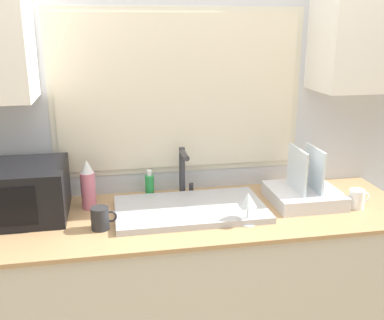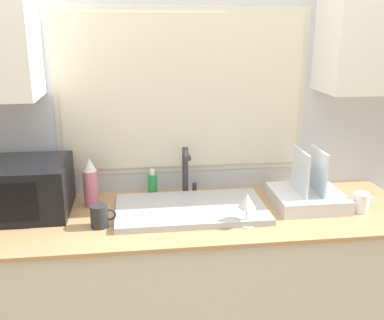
{
  "view_description": "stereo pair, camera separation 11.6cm",
  "coord_description": "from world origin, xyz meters",
  "views": [
    {
      "loc": [
        -0.37,
        -1.65,
        1.81
      ],
      "look_at": [
        -0.0,
        0.3,
        1.2
      ],
      "focal_mm": 42.0,
      "sensor_mm": 36.0,
      "label": 1
    },
    {
      "loc": [
        -0.25,
        -1.67,
        1.81
      ],
      "look_at": [
        -0.0,
        0.3,
        1.2
      ],
      "focal_mm": 42.0,
      "sensor_mm": 36.0,
      "label": 2
    }
  ],
  "objects": [
    {
      "name": "sink_basin",
      "position": [
        -0.0,
        0.35,
        0.94
      ],
      "size": [
        0.73,
        0.42,
        0.03
      ],
      "color": "#B2B2B7",
      "rests_on": "countertop"
    },
    {
      "name": "mug_near_sink",
      "position": [
        -0.43,
        0.23,
        0.97
      ],
      "size": [
        0.12,
        0.08,
        0.1
      ],
      "color": "#262628",
      "rests_on": "countertop"
    },
    {
      "name": "spray_bottle",
      "position": [
        -0.49,
        0.49,
        1.04
      ],
      "size": [
        0.07,
        0.07,
        0.25
      ],
      "color": "#D8728C",
      "rests_on": "countertop"
    },
    {
      "name": "wall_back",
      "position": [
        0.0,
        0.66,
        1.42
      ],
      "size": [
        6.0,
        0.38,
        2.6
      ],
      "color": "silver",
      "rests_on": "ground_plane"
    },
    {
      "name": "microwave",
      "position": [
        -0.81,
        0.45,
        1.05
      ],
      "size": [
        0.45,
        0.39,
        0.25
      ],
      "color": "black",
      "rests_on": "countertop"
    },
    {
      "name": "wine_glass",
      "position": [
        0.23,
        0.16,
        1.03
      ],
      "size": [
        0.08,
        0.08,
        0.15
      ],
      "color": "silver",
      "rests_on": "countertop"
    },
    {
      "name": "mug_by_rack",
      "position": [
        0.83,
        0.25,
        0.97
      ],
      "size": [
        0.11,
        0.08,
        0.1
      ],
      "color": "white",
      "rests_on": "countertop"
    },
    {
      "name": "soap_bottle",
      "position": [
        -0.18,
        0.59,
        0.99
      ],
      "size": [
        0.05,
        0.05,
        0.15
      ],
      "color": "#268C3F",
      "rests_on": "countertop"
    },
    {
      "name": "countertop",
      "position": [
        0.0,
        0.33,
        0.46
      ],
      "size": [
        2.2,
        0.7,
        0.92
      ],
      "color": "beige",
      "rests_on": "ground_plane"
    },
    {
      "name": "dish_rack",
      "position": [
        0.6,
        0.36,
        0.97
      ],
      "size": [
        0.34,
        0.34,
        0.29
      ],
      "color": "silver",
      "rests_on": "countertop"
    },
    {
      "name": "faucet",
      "position": [
        0.0,
        0.57,
        1.08
      ],
      "size": [
        0.08,
        0.17,
        0.26
      ],
      "color": "#333338",
      "rests_on": "countertop"
    }
  ]
}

